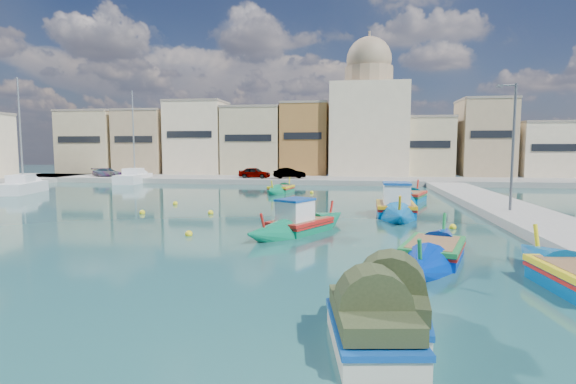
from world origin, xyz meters
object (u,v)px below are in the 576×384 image
(luzzu_blue_cabin, at_px, (396,209))
(luzzu_cyan_mid, at_px, (409,198))
(luzzu_green, at_px, (281,190))
(yacht_north, at_px, (140,178))
(yacht_midnorth, at_px, (31,187))
(quay_street_lamp, at_px, (512,146))
(luzzu_turquoise_cabin, at_px, (300,226))
(luzzu_blue_south, at_px, (433,253))
(tender_far, at_px, (372,327))
(church_block, at_px, (368,117))
(tender_near, at_px, (390,309))

(luzzu_blue_cabin, relative_size, luzzu_cyan_mid, 1.00)
(luzzu_green, relative_size, yacht_north, 0.61)
(luzzu_blue_cabin, height_order, yacht_midnorth, yacht_midnorth)
(luzzu_blue_cabin, xyz_separation_m, luzzu_green, (-9.44, 13.43, -0.16))
(quay_street_lamp, distance_m, luzzu_cyan_mid, 10.21)
(luzzu_turquoise_cabin, distance_m, luzzu_blue_south, 7.46)
(quay_street_lamp, xyz_separation_m, luzzu_blue_cabin, (-6.65, 0.19, -3.94))
(tender_far, bearing_deg, luzzu_cyan_mid, 81.74)
(luzzu_turquoise_cabin, height_order, luzzu_blue_south, luzzu_turquoise_cabin)
(tender_far, bearing_deg, quay_street_lamp, 65.14)
(luzzu_green, distance_m, yacht_north, 22.28)
(church_block, height_order, quay_street_lamp, church_block)
(church_block, height_order, yacht_north, church_block)
(luzzu_turquoise_cabin, relative_size, luzzu_blue_cabin, 0.89)
(luzzu_green, distance_m, tender_near, 32.59)
(luzzu_blue_south, bearing_deg, luzzu_green, 111.68)
(luzzu_cyan_mid, bearing_deg, luzzu_turquoise_cabin, -116.20)
(luzzu_blue_south, distance_m, tender_near, 7.28)
(luzzu_blue_south, bearing_deg, luzzu_turquoise_cabin, 139.28)
(luzzu_blue_cabin, distance_m, tender_near, 18.33)
(luzzu_blue_south, relative_size, tender_near, 2.58)
(luzzu_green, height_order, yacht_midnorth, yacht_midnorth)
(luzzu_blue_cabin, relative_size, luzzu_blue_south, 1.06)
(luzzu_green, relative_size, yacht_midnorth, 0.63)
(luzzu_turquoise_cabin, xyz_separation_m, luzzu_green, (-4.17, 19.85, -0.08))
(luzzu_blue_cabin, relative_size, yacht_midnorth, 0.80)
(yacht_midnorth, bearing_deg, luzzu_green, 6.20)
(tender_near, bearing_deg, luzzu_turquoise_cabin, 106.53)
(luzzu_turquoise_cabin, xyz_separation_m, luzzu_blue_cabin, (5.27, 6.42, 0.07))
(quay_street_lamp, bearing_deg, yacht_midnorth, 164.78)
(luzzu_turquoise_cabin, height_order, luzzu_cyan_mid, luzzu_turquoise_cabin)
(yacht_north, bearing_deg, luzzu_blue_cabin, -39.54)
(quay_street_lamp, xyz_separation_m, tender_far, (-8.86, -19.13, -3.87))
(luzzu_green, bearing_deg, luzzu_turquoise_cabin, -78.13)
(luzzu_cyan_mid, height_order, yacht_midnorth, yacht_midnorth)
(yacht_midnorth, bearing_deg, tender_far, -43.70)
(luzzu_turquoise_cabin, bearing_deg, yacht_north, 128.03)
(quay_street_lamp, relative_size, luzzu_turquoise_cabin, 0.98)
(quay_street_lamp, distance_m, luzzu_green, 21.47)
(tender_far, bearing_deg, luzzu_green, 102.44)
(quay_street_lamp, distance_m, yacht_midnorth, 42.02)
(luzzu_blue_cabin, bearing_deg, luzzu_cyan_mid, 77.55)
(luzzu_turquoise_cabin, distance_m, yacht_midnorth, 33.26)
(quay_street_lamp, relative_size, luzzu_cyan_mid, 0.87)
(tender_far, xyz_separation_m, yacht_north, (-26.84, 43.31, 0.00))
(quay_street_lamp, xyz_separation_m, yacht_north, (-35.70, 24.18, -3.87))
(luzzu_blue_cabin, height_order, luzzu_blue_south, luzzu_blue_cabin)
(luzzu_blue_south, height_order, tender_near, luzzu_blue_south)
(luzzu_blue_south, xyz_separation_m, yacht_north, (-29.44, 35.28, 0.21))
(luzzu_turquoise_cabin, xyz_separation_m, yacht_north, (-23.79, 30.41, 0.15))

